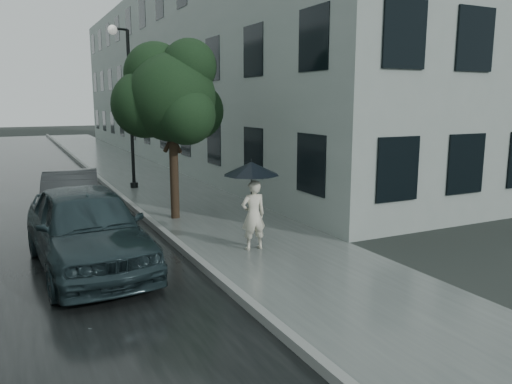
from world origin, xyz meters
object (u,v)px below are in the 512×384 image
car_near (87,227)px  car_far (71,196)px  street_tree (171,96)px  pedestrian (253,215)px  lamp_post (127,98)px

car_near → car_far: 4.19m
street_tree → pedestrian: bearing=-80.3°
street_tree → car_far: street_tree is taller
pedestrian → car_far: (-3.18, 4.50, -0.10)m
lamp_post → pedestrian: bearing=-101.1°
pedestrian → car_far: size_ratio=0.38×
car_far → pedestrian: bearing=-46.7°
car_near → pedestrian: bearing=-8.8°
car_far → car_near: bearing=-84.3°
street_tree → lamp_post: bearing=90.7°
street_tree → lamp_post: 5.17m
pedestrian → car_far: bearing=-53.0°
lamp_post → car_far: size_ratio=1.44×
pedestrian → car_far: pedestrian is taller
pedestrian → street_tree: 4.48m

